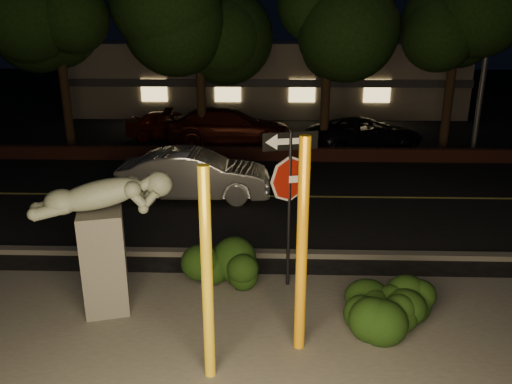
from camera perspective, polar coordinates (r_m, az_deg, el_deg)
ground at (r=17.86m, az=0.52°, el=2.59°), size 90.00×90.00×0.00m
patio at (r=7.86m, az=-1.42°, el=-19.62°), size 14.00×6.00×0.02m
road at (r=14.99m, az=0.26°, el=-0.50°), size 80.00×8.00×0.01m
lane_marking at (r=14.99m, az=0.26°, el=-0.45°), size 80.00×0.12×0.00m
curb at (r=11.17m, az=-0.31°, el=-7.03°), size 80.00×0.25×0.12m
brick_wall at (r=19.05m, az=0.61°, el=4.37°), size 40.00×0.35×0.50m
parking_lot at (r=24.67m, az=0.90°, el=7.01°), size 40.00×12.00×0.01m
building at (r=32.30m, az=1.16°, el=13.27°), size 22.00×10.20×4.00m
tree_far_a at (r=21.86m, az=-21.90°, el=18.39°), size 4.60×4.60×7.43m
tree_far_c at (r=20.12m, az=8.39°, el=20.47°), size 4.80×4.80×7.84m
tree_far_d at (r=21.70m, az=22.18°, el=18.58°), size 4.40×4.40×7.42m
yellow_pole_left at (r=6.93m, az=-5.61°, el=-9.74°), size 0.16×0.16×3.18m
yellow_pole_right at (r=7.48m, az=5.27°, el=-6.50°), size 0.17×0.17×3.42m
signpost at (r=9.19m, az=3.87°, el=1.43°), size 1.01×0.30×3.06m
sculpture at (r=8.93m, az=-17.02°, el=-4.15°), size 2.34×1.21×2.52m
hedge_center at (r=9.80m, az=-3.17°, el=-7.96°), size 2.03×1.09×1.02m
hedge_right at (r=8.96m, az=15.42°, el=-11.50°), size 1.62×1.07×0.97m
hedge_far_right at (r=8.68m, az=14.71°, el=-12.70°), size 1.43×1.02×0.91m
silver_sedan at (r=14.74m, az=-6.99°, el=1.96°), size 4.42×1.62×1.45m
parked_car_red at (r=22.91m, az=-9.72°, el=7.56°), size 4.08×2.02×1.34m
parked_car_darkred at (r=21.56m, az=-3.12°, el=7.47°), size 5.69×2.86×1.59m
parked_car_dark at (r=21.23m, az=12.43°, el=6.54°), size 5.23×3.68×1.33m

